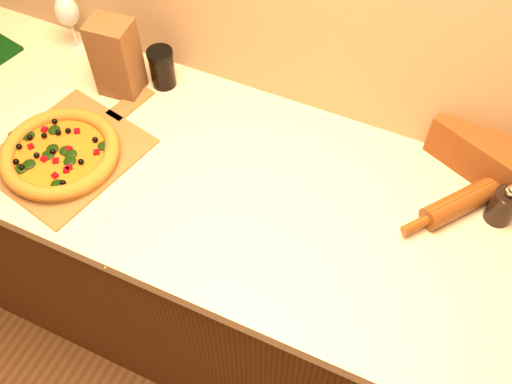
% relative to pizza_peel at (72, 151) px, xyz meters
% --- Properties ---
extents(cabinet, '(2.80, 0.65, 0.86)m').
position_rel_pizza_peel_xyz_m(cabinet, '(0.51, 0.09, -0.47)').
color(cabinet, '#44230E').
rests_on(cabinet, ground).
extents(countertop, '(2.84, 0.68, 0.04)m').
position_rel_pizza_peel_xyz_m(countertop, '(0.51, 0.09, -0.02)').
color(countertop, beige).
rests_on(countertop, cabinet).
extents(pizza_peel, '(0.39, 0.51, 0.01)m').
position_rel_pizza_peel_xyz_m(pizza_peel, '(0.00, 0.00, 0.00)').
color(pizza_peel, olive).
rests_on(pizza_peel, countertop).
extents(pizza, '(0.30, 0.30, 0.04)m').
position_rel_pizza_peel_xyz_m(pizza, '(-0.00, -0.03, 0.02)').
color(pizza, '#C78731').
rests_on(pizza, pizza_peel).
extents(bottle_cap, '(0.04, 0.04, 0.01)m').
position_rel_pizza_peel_xyz_m(bottle_cap, '(-0.17, -0.02, -0.00)').
color(bottle_cap, black).
rests_on(bottle_cap, countertop).
extents(pepper_grinder, '(0.06, 0.06, 0.12)m').
position_rel_pizza_peel_xyz_m(pepper_grinder, '(1.05, 0.26, 0.05)').
color(pepper_grinder, black).
rests_on(pepper_grinder, countertop).
extents(rolling_pin, '(0.27, 0.35, 0.06)m').
position_rel_pizza_peel_xyz_m(rolling_pin, '(0.99, 0.27, 0.03)').
color(rolling_pin, '#5A290F').
rests_on(rolling_pin, countertop).
extents(wine_glass, '(0.07, 0.07, 0.17)m').
position_rel_pizza_peel_xyz_m(wine_glass, '(-0.23, 0.36, 0.12)').
color(wine_glass, silver).
rests_on(wine_glass, countertop).
extents(paper_bag, '(0.12, 0.10, 0.23)m').
position_rel_pizza_peel_xyz_m(paper_bag, '(-0.00, 0.26, 0.11)').
color(paper_bag, brown).
rests_on(paper_bag, countertop).
extents(dark_jar, '(0.07, 0.07, 0.12)m').
position_rel_pizza_peel_xyz_m(dark_jar, '(0.09, 0.33, 0.06)').
color(dark_jar, black).
rests_on(dark_jar, countertop).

